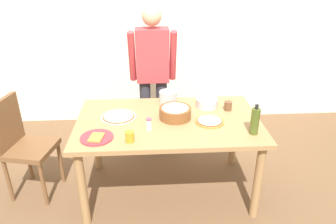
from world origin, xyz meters
name	(u,v)px	position (x,y,z in m)	size (l,w,h in m)	color
ground	(168,188)	(0.00, 0.00, 0.00)	(8.00, 8.00, 0.00)	brown
wall_back	(160,23)	(0.00, 1.60, 1.30)	(5.60, 0.10, 2.60)	silver
dining_table	(168,129)	(0.00, 0.00, 0.67)	(1.60, 0.96, 0.76)	#A37A4C
person_cook	(153,72)	(-0.12, 0.76, 0.94)	(0.49, 0.25, 1.62)	#2D2D38
chair_wooden_left	(22,142)	(-1.32, 0.07, 0.54)	(0.48, 0.48, 0.95)	brown
pizza_raw_on_board	(119,117)	(-0.44, 0.07, 0.77)	(0.32, 0.32, 0.02)	beige
pizza_cooked_on_tray	(210,121)	(0.35, -0.07, 0.77)	(0.25, 0.25, 0.02)	#C67A33
plate_with_slice	(97,137)	(-0.58, -0.29, 0.77)	(0.26, 0.26, 0.02)	red
popcorn_bowl	(175,112)	(0.06, 0.03, 0.82)	(0.28, 0.28, 0.11)	brown
mixing_bowl_steel	(207,103)	(0.38, 0.25, 0.80)	(0.20, 0.20, 0.08)	#B7B7BC
olive_oil_bottle	(255,121)	(0.67, -0.28, 0.87)	(0.07, 0.07, 0.26)	#47561E
steel_pot	(168,98)	(0.02, 0.33, 0.83)	(0.17, 0.17, 0.13)	#B7B7BC
cup_orange	(130,137)	(-0.32, -0.35, 0.80)	(0.07, 0.07, 0.09)	orange
cup_small_brown	(228,106)	(0.56, 0.16, 0.80)	(0.07, 0.07, 0.09)	brown
salt_shaker	(149,124)	(-0.17, -0.17, 0.81)	(0.04, 0.04, 0.11)	white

